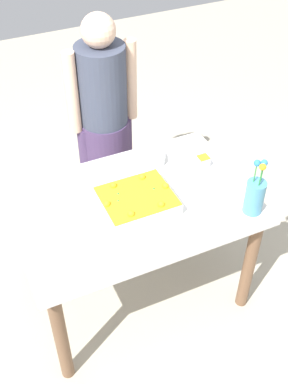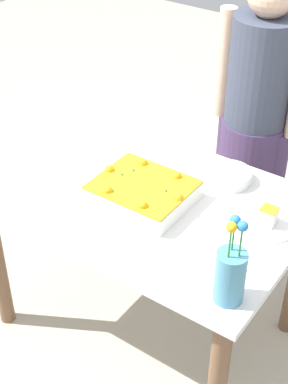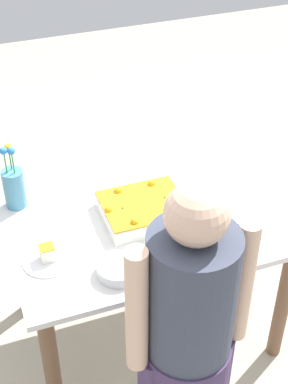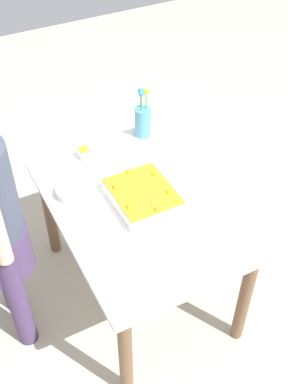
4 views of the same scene
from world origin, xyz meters
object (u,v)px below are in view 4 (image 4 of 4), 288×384
(sheet_cake, at_px, (143,195))
(flower_vase, at_px, (143,120))
(cake_knife, at_px, (215,243))
(fruit_bowl, at_px, (73,191))
(serving_plate_with_slice, at_px, (85,157))

(sheet_cake, bearing_deg, flower_vase, -27.53)
(sheet_cake, distance_m, flower_vase, 0.60)
(sheet_cake, height_order, cake_knife, sheet_cake)
(sheet_cake, xyz_separation_m, flower_vase, (0.53, -0.28, 0.07))
(sheet_cake, xyz_separation_m, cake_knife, (-0.43, -0.17, -0.04))
(sheet_cake, relative_size, cake_knife, 2.02)
(flower_vase, bearing_deg, fruit_bowl, 117.86)
(sheet_cake, bearing_deg, fruit_bowl, 54.90)
(flower_vase, distance_m, fruit_bowl, 0.67)
(sheet_cake, xyz_separation_m, fruit_bowl, (0.22, 0.31, -0.02))
(sheet_cake, relative_size, serving_plate_with_slice, 1.71)
(cake_knife, relative_size, flower_vase, 0.57)
(sheet_cake, height_order, flower_vase, flower_vase)
(serving_plate_with_slice, distance_m, cake_knife, 0.96)
(cake_knife, bearing_deg, flower_vase, 6.09)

